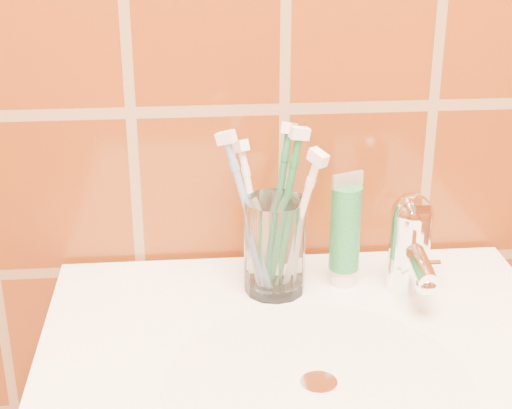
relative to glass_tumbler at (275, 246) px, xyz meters
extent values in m
cylinder|color=silver|center=(0.02, -0.19, -0.06)|extent=(0.30, 0.30, 0.00)
cylinder|color=white|center=(0.02, -0.19, -0.05)|extent=(0.04, 0.04, 0.00)
cylinder|color=white|center=(0.00, 0.00, 0.00)|extent=(0.07, 0.07, 0.11)
cylinder|color=white|center=(0.08, 0.01, -0.05)|extent=(0.03, 0.03, 0.02)
cylinder|color=#1A6D31|center=(0.08, 0.01, 0.01)|extent=(0.04, 0.04, 0.10)
cube|color=beige|center=(0.08, 0.01, 0.08)|extent=(0.04, 0.00, 0.02)
cylinder|color=white|center=(0.16, -0.01, -0.01)|extent=(0.05, 0.05, 0.09)
sphere|color=white|center=(0.16, -0.01, 0.04)|extent=(0.05, 0.05, 0.05)
cylinder|color=white|center=(0.16, -0.05, 0.00)|extent=(0.02, 0.09, 0.03)
cube|color=white|center=(0.16, -0.02, 0.06)|extent=(0.02, 0.06, 0.01)
camera|label=1|loc=(-0.09, -0.81, 0.40)|focal=55.00mm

